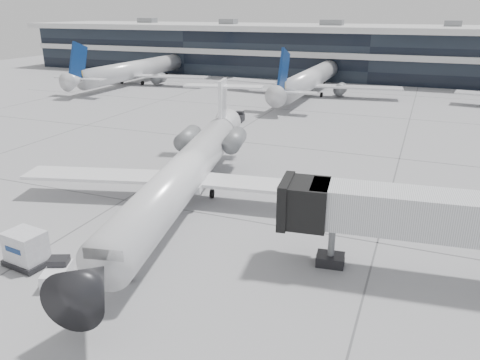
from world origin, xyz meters
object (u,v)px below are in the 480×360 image
at_px(baggage_tug, 58,273).
at_px(cargo_uld, 26,249).
at_px(jet_bridge, 446,217).
at_px(regional_jet, 187,171).

relative_size(baggage_tug, cargo_uld, 0.87).
distance_m(jet_bridge, cargo_uld, 24.39).
height_order(jet_bridge, baggage_tug, jet_bridge).
bearing_deg(jet_bridge, regional_jet, 159.16).
bearing_deg(jet_bridge, baggage_tug, -163.53).
bearing_deg(baggage_tug, cargo_uld, 140.34).
relative_size(jet_bridge, baggage_tug, 6.78).
xyz_separation_m(jet_bridge, cargo_uld, (-23.04, -7.49, -2.83)).
height_order(baggage_tug, cargo_uld, cargo_uld).
xyz_separation_m(regional_jet, jet_bridge, (18.59, -4.76, 1.21)).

